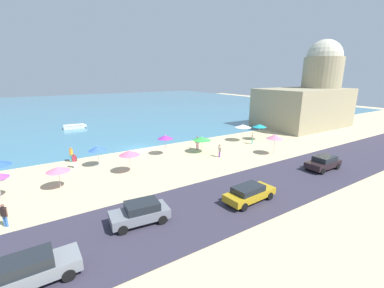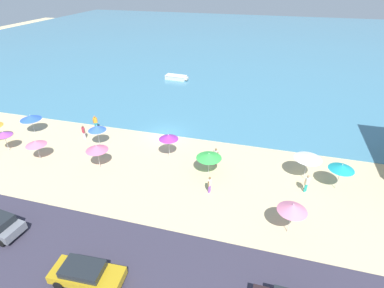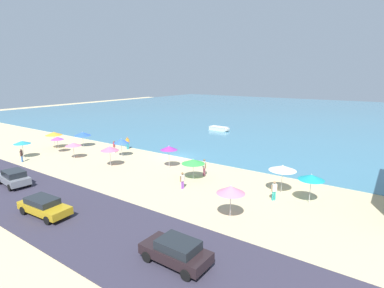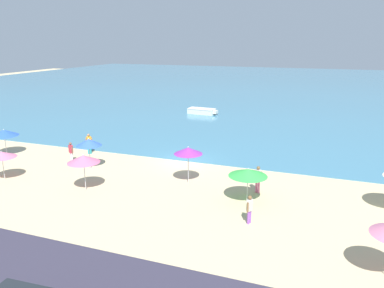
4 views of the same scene
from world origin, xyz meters
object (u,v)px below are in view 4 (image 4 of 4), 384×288
(beach_umbrella_8, at_px, (1,155))
(beach_umbrella_9, at_px, (188,151))
(skiff_nearshore, at_px, (202,111))
(bather_2, at_px, (89,143))
(bather_3, at_px, (250,208))
(beach_umbrella_4, at_px, (89,142))
(beach_umbrella_11, at_px, (4,133))
(beach_umbrella_0, at_px, (83,159))
(bather_1, at_px, (258,178))
(bather_5, at_px, (71,151))
(beach_umbrella_1, at_px, (248,173))

(beach_umbrella_8, distance_m, beach_umbrella_9, 13.16)
(beach_umbrella_8, xyz_separation_m, skiff_nearshore, (5.47, 27.84, -1.44))
(bather_2, height_order, skiff_nearshore, bather_2)
(beach_umbrella_8, height_order, beach_umbrella_9, beach_umbrella_9)
(bather_3, bearing_deg, beach_umbrella_8, 178.27)
(beach_umbrella_4, height_order, beach_umbrella_11, beach_umbrella_4)
(beach_umbrella_8, height_order, bather_3, beach_umbrella_8)
(beach_umbrella_0, distance_m, bather_3, 11.24)
(beach_umbrella_4, bearing_deg, bather_1, -1.43)
(beach_umbrella_0, bearing_deg, bather_3, -4.46)
(beach_umbrella_9, height_order, bather_5, beach_umbrella_9)
(beach_umbrella_0, relative_size, skiff_nearshore, 0.61)
(beach_umbrella_0, distance_m, beach_umbrella_4, 4.47)
(beach_umbrella_1, relative_size, beach_umbrella_9, 0.90)
(beach_umbrella_1, xyz_separation_m, bather_3, (0.72, -2.81, -0.97))
(bather_3, distance_m, skiff_nearshore, 30.94)
(beach_umbrella_11, distance_m, bather_2, 7.25)
(beach_umbrella_1, xyz_separation_m, beach_umbrella_4, (-12.71, 1.89, 0.21))
(beach_umbrella_8, height_order, beach_umbrella_11, beach_umbrella_11)
(beach_umbrella_11, xyz_separation_m, bather_5, (6.68, 0.18, -0.99))
(beach_umbrella_11, bearing_deg, beach_umbrella_8, -45.37)
(bather_1, xyz_separation_m, bather_5, (-15.40, 1.07, -0.09))
(bather_5, distance_m, skiff_nearshore, 23.20)
(bather_1, bearing_deg, beach_umbrella_11, 177.68)
(beach_umbrella_0, xyz_separation_m, bather_2, (-4.60, 7.02, -1.15))
(beach_umbrella_0, height_order, bather_5, beach_umbrella_0)
(bather_2, height_order, bather_3, bather_2)
(bather_1, bearing_deg, beach_umbrella_9, 179.43)
(beach_umbrella_9, bearing_deg, bather_3, -40.35)
(beach_umbrella_8, bearing_deg, skiff_nearshore, 78.88)
(beach_umbrella_1, relative_size, beach_umbrella_8, 1.12)
(beach_umbrella_8, distance_m, bather_1, 17.84)
(beach_umbrella_11, bearing_deg, beach_umbrella_0, -21.27)
(beach_umbrella_11, xyz_separation_m, bather_1, (22.08, -0.89, -0.90))
(beach_umbrella_0, relative_size, bather_5, 1.49)
(bather_5, bearing_deg, skiff_nearshore, 81.41)
(beach_umbrella_0, bearing_deg, beach_umbrella_1, 10.55)
(beach_umbrella_8, height_order, bather_2, beach_umbrella_8)
(beach_umbrella_0, bearing_deg, beach_umbrella_9, 30.94)
(beach_umbrella_4, relative_size, skiff_nearshore, 0.60)
(beach_umbrella_8, xyz_separation_m, bather_1, (17.40, 3.84, -0.83))
(beach_umbrella_9, bearing_deg, bather_2, 161.77)
(beach_umbrella_8, relative_size, bather_2, 1.17)
(beach_umbrella_1, distance_m, bather_5, 15.30)
(beach_umbrella_11, relative_size, bather_3, 1.45)
(bather_3, bearing_deg, beach_umbrella_9, 139.65)
(beach_umbrella_1, height_order, bather_3, beach_umbrella_1)
(beach_umbrella_1, height_order, beach_umbrella_9, beach_umbrella_9)
(beach_umbrella_0, height_order, beach_umbrella_8, beach_umbrella_0)
(bather_1, relative_size, bather_2, 1.00)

